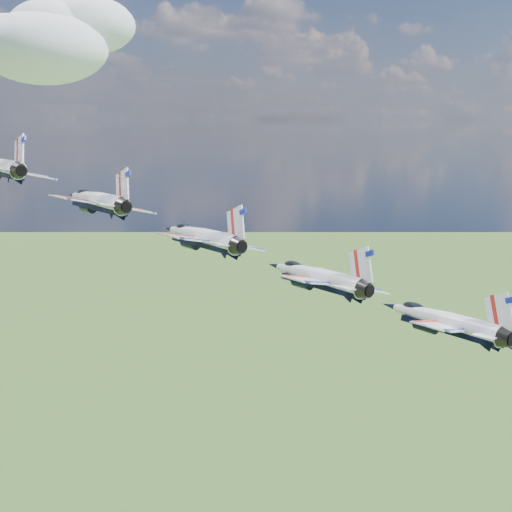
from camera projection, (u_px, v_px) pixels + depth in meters
name	position (u px, v px, depth m)	size (l,w,h in m)	color
cloud_far	(68.00, 41.00, 264.47)	(66.08, 51.92, 25.96)	white
jet_1	(95.00, 200.00, 77.41)	(10.51, 15.56, 4.65)	white
jet_2	(200.00, 237.00, 74.01)	(10.51, 15.56, 4.65)	white
jet_3	(315.00, 276.00, 70.62)	(10.51, 15.56, 4.65)	white
jet_4	(441.00, 320.00, 67.23)	(10.51, 15.56, 4.65)	white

